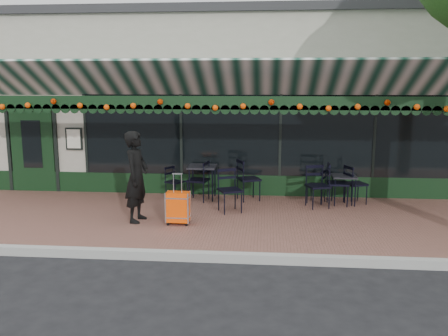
# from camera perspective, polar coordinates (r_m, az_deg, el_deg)

# --- Properties ---
(ground) EXTENTS (80.00, 80.00, 0.00)m
(ground) POSITION_cam_1_polar(r_m,az_deg,el_deg) (7.99, -2.94, -10.87)
(ground) COLOR black
(ground) RESTS_ON ground
(sidewalk) EXTENTS (18.00, 4.00, 0.15)m
(sidewalk) POSITION_cam_1_polar(r_m,az_deg,el_deg) (9.85, -1.31, -6.29)
(sidewalk) COLOR brown
(sidewalk) RESTS_ON ground
(curb) EXTENTS (18.00, 0.16, 0.15)m
(curb) POSITION_cam_1_polar(r_m,az_deg,el_deg) (7.89, -3.03, -10.57)
(curb) COLOR #9E9E99
(curb) RESTS_ON ground
(restaurant_building) EXTENTS (12.00, 9.60, 4.50)m
(restaurant_building) POSITION_cam_1_polar(r_m,az_deg,el_deg) (15.27, 1.13, 7.98)
(restaurant_building) COLOR #9B9887
(restaurant_building) RESTS_ON ground
(woman) EXTENTS (0.51, 0.71, 1.80)m
(woman) POSITION_cam_1_polar(r_m,az_deg,el_deg) (9.47, -10.47, -1.04)
(woman) COLOR black
(woman) RESTS_ON sidewalk
(suitcase) EXTENTS (0.45, 0.26, 1.01)m
(suitcase) POSITION_cam_1_polar(r_m,az_deg,el_deg) (9.26, -5.56, -4.76)
(suitcase) COLOR #FB4A07
(suitcase) RESTS_ON sidewalk
(cafe_table_a) EXTENTS (0.53, 0.53, 0.66)m
(cafe_table_a) POSITION_cam_1_polar(r_m,az_deg,el_deg) (11.04, 14.24, -1.22)
(cafe_table_a) COLOR black
(cafe_table_a) RESTS_ON sidewalk
(cafe_table_b) EXTENTS (0.64, 0.64, 0.80)m
(cafe_table_b) POSITION_cam_1_polar(r_m,az_deg,el_deg) (11.18, -2.63, -0.13)
(cafe_table_b) COLOR black
(cafe_table_b) RESTS_ON sidewalk
(chair_a_left) EXTENTS (0.51, 0.51, 0.79)m
(chair_a_left) POSITION_cam_1_polar(r_m,az_deg,el_deg) (11.07, 11.05, -2.11)
(chair_a_left) COLOR black
(chair_a_left) RESTS_ON sidewalk
(chair_a_right) EXTENTS (0.50, 0.50, 0.97)m
(chair_a_right) POSITION_cam_1_polar(r_m,az_deg,el_deg) (10.94, 13.52, -1.87)
(chair_a_right) COLOR black
(chair_a_right) RESTS_ON sidewalk
(chair_a_front) EXTENTS (0.59, 0.59, 0.94)m
(chair_a_front) POSITION_cam_1_polar(r_m,az_deg,el_deg) (10.64, 11.22, -2.20)
(chair_a_front) COLOR black
(chair_a_front) RESTS_ON sidewalk
(chair_a_extra) EXTENTS (0.57, 0.57, 0.89)m
(chair_a_extra) POSITION_cam_1_polar(r_m,az_deg,el_deg) (11.19, 15.55, -1.90)
(chair_a_extra) COLOR black
(chair_a_extra) RESTS_ON sidewalk
(chair_b_left) EXTENTS (0.56, 0.56, 0.95)m
(chair_b_left) POSITION_cam_1_polar(r_m,az_deg,el_deg) (11.06, -3.13, -1.52)
(chair_b_left) COLOR black
(chair_b_left) RESTS_ON sidewalk
(chair_b_right) EXTENTS (0.65, 0.65, 0.98)m
(chair_b_right) POSITION_cam_1_polar(r_m,az_deg,el_deg) (11.10, 2.98, -1.39)
(chair_b_right) COLOR black
(chair_b_right) RESTS_ON sidewalk
(chair_b_front) EXTENTS (0.62, 0.62, 0.93)m
(chair_b_front) POSITION_cam_1_polar(r_m,az_deg,el_deg) (10.07, 0.72, -2.74)
(chair_b_front) COLOR black
(chair_b_front) RESTS_ON sidewalk
(chair_solo) EXTENTS (0.52, 0.52, 0.76)m
(chair_solo) POSITION_cam_1_polar(r_m,az_deg,el_deg) (11.40, -5.93, -1.70)
(chair_solo) COLOR black
(chair_solo) RESTS_ON sidewalk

